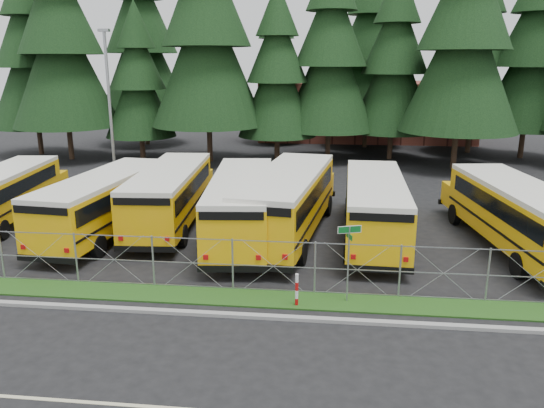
# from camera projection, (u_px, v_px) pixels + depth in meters

# --- Properties ---
(ground) EXTENTS (120.00, 120.00, 0.00)m
(ground) POSITION_uv_depth(u_px,v_px,m) (263.00, 280.00, 20.46)
(ground) COLOR black
(ground) RESTS_ON ground
(curb) EXTENTS (50.00, 0.25, 0.12)m
(curb) POSITION_uv_depth(u_px,v_px,m) (252.00, 316.00, 17.47)
(curb) COLOR gray
(curb) RESTS_ON ground
(grass_verge) EXTENTS (50.00, 1.40, 0.06)m
(grass_verge) POSITION_uv_depth(u_px,v_px,m) (257.00, 299.00, 18.82)
(grass_verge) COLOR #1B4112
(grass_verge) RESTS_ON ground
(chainlink_fence) EXTENTS (44.00, 0.10, 2.00)m
(chainlink_fence) POSITION_uv_depth(u_px,v_px,m) (260.00, 266.00, 19.24)
(chainlink_fence) COLOR #989CA1
(chainlink_fence) RESTS_ON ground
(brick_building) EXTENTS (22.00, 10.00, 6.00)m
(brick_building) POSITION_uv_depth(u_px,v_px,m) (365.00, 110.00, 57.41)
(brick_building) COLOR brown
(brick_building) RESTS_ON ground
(bus_0) EXTENTS (3.66, 10.80, 2.78)m
(bus_0) POSITION_uv_depth(u_px,v_px,m) (8.00, 195.00, 27.73)
(bus_0) COLOR #E9AE07
(bus_0) RESTS_ON ground
(bus_2) EXTENTS (3.71, 11.45, 2.95)m
(bus_2) POSITION_uv_depth(u_px,v_px,m) (109.00, 204.00, 25.73)
(bus_2) COLOR #E9AE07
(bus_2) RESTS_ON ground
(bus_3) EXTENTS (3.45, 11.59, 3.00)m
(bus_3) POSITION_uv_depth(u_px,v_px,m) (172.00, 196.00, 27.04)
(bus_3) COLOR #E9AE07
(bus_3) RESTS_ON ground
(bus_4) EXTENTS (3.83, 11.84, 3.05)m
(bus_4) POSITION_uv_depth(u_px,v_px,m) (242.00, 207.00, 24.98)
(bus_4) COLOR #E9AE07
(bus_4) RESTS_ON ground
(bus_5) EXTENTS (4.51, 12.59, 3.23)m
(bus_5) POSITION_uv_depth(u_px,v_px,m) (289.00, 204.00, 25.24)
(bus_5) COLOR #E9AE07
(bus_5) RESTS_ON ground
(bus_6) EXTENTS (3.04, 11.45, 2.98)m
(bus_6) POSITION_uv_depth(u_px,v_px,m) (374.00, 209.00, 24.81)
(bus_6) COLOR #E9AE07
(bus_6) RESTS_ON ground
(bus_east) EXTENTS (4.21, 11.86, 3.04)m
(bus_east) POSITION_uv_depth(u_px,v_px,m) (513.00, 216.00, 23.52)
(bus_east) COLOR #E9AE07
(bus_east) RESTS_ON ground
(street_sign) EXTENTS (0.81, 0.53, 2.81)m
(street_sign) POSITION_uv_depth(u_px,v_px,m) (349.00, 247.00, 18.09)
(street_sign) COLOR #989CA1
(street_sign) RESTS_ON ground
(striped_bollard) EXTENTS (0.11, 0.11, 1.20)m
(striped_bollard) POSITION_uv_depth(u_px,v_px,m) (297.00, 290.00, 18.14)
(striped_bollard) COLOR #B20C0C
(striped_bollard) RESTS_ON ground
(light_standard) EXTENTS (0.70, 0.35, 10.14)m
(light_standard) POSITION_uv_depth(u_px,v_px,m) (110.00, 104.00, 34.41)
(light_standard) COLOR #989CA1
(light_standard) RESTS_ON ground
(conifer_0) EXTENTS (7.63, 7.63, 16.88)m
(conifer_0) POSITION_uv_depth(u_px,v_px,m) (31.00, 58.00, 45.89)
(conifer_0) COLOR black
(conifer_0) RESTS_ON ground
(conifer_1) EXTENTS (8.71, 8.71, 19.26)m
(conifer_1) POSITION_uv_depth(u_px,v_px,m) (60.00, 43.00, 43.18)
(conifer_1) COLOR black
(conifer_1) RESTS_ON ground
(conifer_2) EXTENTS (5.91, 5.91, 13.06)m
(conifer_2) POSITION_uv_depth(u_px,v_px,m) (138.00, 81.00, 44.27)
(conifer_2) COLOR black
(conifer_2) RESTS_ON ground
(conifer_3) EXTENTS (9.30, 9.30, 20.56)m
(conifer_3) POSITION_uv_depth(u_px,v_px,m) (206.00, 34.00, 42.11)
(conifer_3) COLOR black
(conifer_3) RESTS_ON ground
(conifer_4) EXTENTS (6.49, 6.49, 14.35)m
(conifer_4) POSITION_uv_depth(u_px,v_px,m) (277.00, 74.00, 43.08)
(conifer_4) COLOR black
(conifer_4) RESTS_ON ground
(conifer_5) EXTENTS (7.75, 7.75, 17.15)m
(conifer_5) POSITION_uv_depth(u_px,v_px,m) (330.00, 56.00, 43.28)
(conifer_5) COLOR black
(conifer_5) RESTS_ON ground
(conifer_6) EXTENTS (7.15, 7.15, 15.82)m
(conifer_6) POSITION_uv_depth(u_px,v_px,m) (395.00, 64.00, 43.80)
(conifer_6) COLOR black
(conifer_6) RESTS_ON ground
(conifer_7) EXTENTS (8.97, 8.97, 19.83)m
(conifer_7) POSITION_uv_depth(u_px,v_px,m) (465.00, 37.00, 39.24)
(conifer_7) COLOR black
(conifer_7) RESTS_ON ground
(conifer_8) EXTENTS (7.71, 7.71, 17.04)m
(conifer_8) POSITION_uv_depth(u_px,v_px,m) (532.00, 57.00, 44.02)
(conifer_8) COLOR black
(conifer_8) RESTS_ON ground
(conifer_10) EXTENTS (8.92, 8.92, 19.72)m
(conifer_10) POSITION_uv_depth(u_px,v_px,m) (141.00, 43.00, 51.30)
(conifer_10) COLOR black
(conifer_10) RESTS_ON ground
(conifer_11) EXTENTS (6.62, 6.62, 14.64)m
(conifer_11) POSITION_uv_depth(u_px,v_px,m) (276.00, 70.00, 52.92)
(conifer_11) COLOR black
(conifer_11) RESTS_ON ground
(conifer_12) EXTENTS (7.91, 7.91, 17.49)m
(conifer_12) POSITION_uv_depth(u_px,v_px,m) (368.00, 55.00, 49.82)
(conifer_12) COLOR black
(conifer_12) RESTS_ON ground
(conifer_13) EXTENTS (7.82, 7.82, 17.30)m
(conifer_13) POSITION_uv_depth(u_px,v_px,m) (477.00, 55.00, 46.72)
(conifer_13) COLOR black
(conifer_13) RESTS_ON ground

